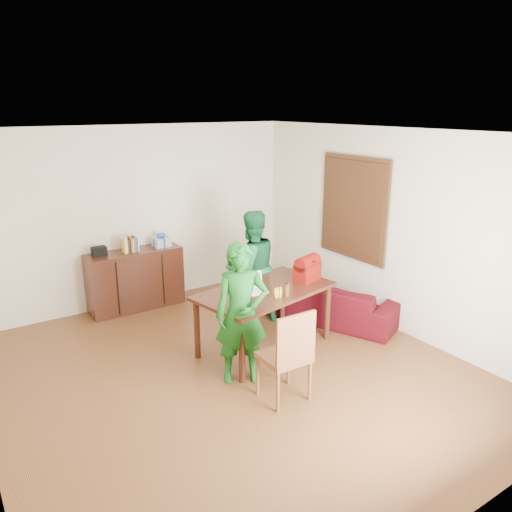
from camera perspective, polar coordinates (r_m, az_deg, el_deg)
room at (r=5.48m, az=-3.38°, el=-0.81°), size 5.20×5.70×2.90m
table at (r=6.19m, az=1.03°, el=-4.71°), size 1.84×1.26×0.79m
chair at (r=5.34m, az=3.26°, el=-13.18°), size 0.48×0.46×1.02m
person_near at (r=5.45m, az=-1.68°, el=-6.64°), size 0.69×0.59×1.59m
person_far at (r=6.91m, az=-0.51°, el=-1.34°), size 0.80×0.64×1.61m
laptop at (r=6.04m, az=-0.18°, el=-3.79°), size 0.34×0.27×0.22m
bananas at (r=5.87m, az=2.54°, el=-4.62°), size 0.17×0.14×0.05m
bottle at (r=5.93m, az=3.52°, el=-3.81°), size 0.07×0.07×0.17m
red_bag at (r=6.45m, az=5.87°, el=-1.69°), size 0.40×0.30×0.26m
sofa at (r=7.23m, az=8.46°, el=-5.11°), size 1.47×2.06×0.56m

